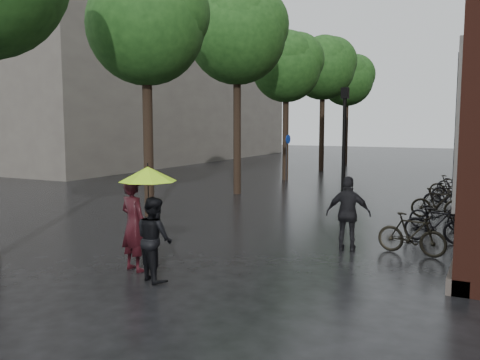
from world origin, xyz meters
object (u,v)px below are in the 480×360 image
Objects in this scene: person_black at (154,239)px; ad_lightbox at (470,182)px; lamp_post at (344,140)px; parked_bicycles at (444,201)px; person_burgundy at (134,224)px; pedestrian_walking at (348,214)px.

ad_lightbox is (5.08, 12.33, 0.11)m from person_black.
lamp_post is (-3.48, -4.58, 1.59)m from ad_lightbox.
person_burgundy is at bearing -117.68° from parked_bicycles.
person_black is at bearing -105.79° from ad_lightbox.
ad_lightbox is 5.97m from lamp_post.
lamp_post is (-2.78, -2.44, 2.06)m from parked_bicycles.
person_burgundy is at bearing -107.84° from lamp_post.
lamp_post reaches higher than person_black.
lamp_post reaches higher than ad_lightbox.
person_black is at bearing 45.36° from pedestrian_walking.
parked_bicycles is at bearing -101.63° from ad_lightbox.
parked_bicycles is (1.61, 6.20, -0.43)m from pedestrian_walking.
parked_bicycles is (4.37, 10.19, -0.36)m from person_black.
person_burgundy is 0.87m from person_black.
ad_lightbox reaches higher than parked_bicycles.
parked_bicycles is 6.72× the size of ad_lightbox.
parked_bicycles is (5.16, 9.83, -0.51)m from person_burgundy.
pedestrian_walking is at bearing -119.46° from person_burgundy.
pedestrian_walking is 0.43× the size of lamp_post.
person_black is at bearing -101.64° from lamp_post.
ad_lightbox reaches higher than pedestrian_walking.
pedestrian_walking is at bearing -97.40° from person_black.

